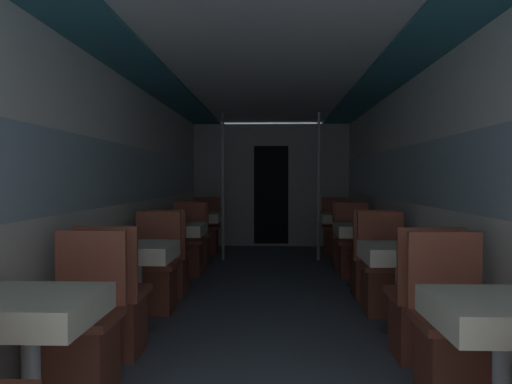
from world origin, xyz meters
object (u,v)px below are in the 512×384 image
dining_table_left_2 (179,232)px  chair_right_far_2 (353,253)px  chair_left_near_1 (114,315)px  dining_table_left_1 (137,256)px  dining_table_right_0 (503,321)px  dining_table_right_1 (401,258)px  chair_right_far_1 (384,282)px  dining_table_left_3 (201,220)px  chair_right_far_3 (336,237)px  support_pole_right_3 (318,187)px  chair_left_far_0 (81,343)px  chair_left_near_2 (168,269)px  dining_table_right_2 (362,233)px  chair_right_near_2 (371,270)px  support_pole_left_3 (223,187)px  chair_right_near_1 (422,318)px  chair_left_far_2 (187,252)px  chair_left_far_1 (154,280)px  dining_table_right_3 (341,220)px  chair_left_near_3 (195,246)px  dining_table_left_0 (30,317)px  chair_right_near_3 (347,246)px  chair_left_far_3 (206,236)px  chair_right_far_0 (454,348)px

dining_table_left_2 → chair_right_far_2: chair_right_far_2 is taller
chair_left_near_1 → dining_table_left_1: bearing=90.0°
dining_table_right_0 → dining_table_right_1: bearing=90.0°
chair_right_far_1 → dining_table_left_3: bearing=-54.3°
chair_left_near_1 → chair_right_far_1: (2.17, 1.20, 0.00)m
chair_right_far_3 → support_pole_right_3: bearing=59.8°
chair_left_far_0 → support_pole_right_3: size_ratio=0.41×
dining_table_left_1 → chair_left_near_1: size_ratio=0.77×
chair_left_near_2 → dining_table_right_2: size_ratio=1.30×
dining_table_left_3 → chair_right_far_1: size_ratio=0.77×
chair_left_near_1 → chair_left_far_0: bearing=-90.0°
chair_right_far_1 → dining_table_left_2: bearing=-29.2°
dining_table_left_2 → chair_right_near_2: 2.28m
support_pole_left_3 → chair_right_near_1: support_pole_left_3 is taller
chair_left_far_2 → chair_right_far_1: bearing=140.2°
chair_left_far_1 → dining_table_right_0: size_ratio=1.30×
support_pole_left_3 → dining_table_right_3: support_pole_left_3 is taller
chair_left_near_3 → chair_right_far_2: 2.26m
dining_table_left_2 → chair_left_near_2: 0.68m
dining_table_left_1 → chair_left_far_0: bearing=-90.0°
dining_table_left_0 → chair_left_far_1: chair_left_far_1 is taller
chair_left_near_1 → chair_right_near_3: 4.23m
support_pole_left_3 → chair_right_far_2: bearing=-33.6°
dining_table_left_3 → chair_right_far_2: chair_right_far_2 is taller
chair_right_near_1 → chair_left_far_3: bearing=114.3°
chair_left_far_1 → chair_right_near_3: size_ratio=1.00×
dining_table_left_0 → chair_right_near_2: size_ratio=0.77×
chair_left_far_2 → dining_table_right_2: size_ratio=1.30×
chair_left_near_1 → chair_left_far_3: 4.83m
chair_right_far_3 → chair_left_near_1: bearing=65.7°
chair_right_far_0 → chair_left_far_3: bearing=-68.2°
chair_left_near_3 → dining_table_right_3: size_ratio=1.30×
chair_right_far_3 → chair_right_far_2: bearing=90.0°
chair_left_far_2 → chair_left_near_3: same height
chair_left_far_0 → chair_right_far_3: size_ratio=1.00×
chair_left_far_1 → chair_right_near_2: 2.26m
support_pole_left_3 → chair_right_near_3: (1.83, -0.60, -0.84)m
dining_table_right_3 → dining_table_left_3: bearing=180.0°
dining_table_right_3 → chair_left_far_0: bearing=-114.2°
dining_table_right_3 → chair_right_near_3: (0.00, -0.60, -0.33)m
chair_right_near_1 → chair_right_near_3: bearing=90.0°
chair_left_near_2 → dining_table_right_2: 2.28m
chair_left_far_2 → dining_table_right_1: (2.17, -2.41, 0.33)m
dining_table_right_3 → chair_right_far_3: (0.00, 0.60, -0.33)m
dining_table_left_1 → support_pole_right_3: bearing=63.3°
chair_left_near_2 → dining_table_right_0: size_ratio=1.30×
chair_right_far_2 → dining_table_right_3: 1.26m
chair_right_near_3 → dining_table_left_1: bearing=-125.7°
chair_left_far_3 → chair_right_near_1: size_ratio=1.00×
dining_table_left_1 → dining_table_left_2: bearing=90.0°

